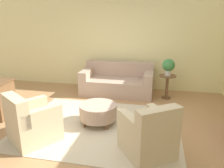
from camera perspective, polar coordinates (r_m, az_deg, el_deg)
ground_plane at (r=4.60m, az=-3.29°, el=-10.85°), size 16.00×16.00×0.00m
wall_back at (r=6.78m, az=2.58°, el=10.69°), size 9.35×0.12×2.80m
rug at (r=4.60m, az=-3.29°, el=-10.79°), size 3.23×2.54×0.01m
couch at (r=6.37m, az=1.41°, el=0.36°), size 2.03×0.97×0.88m
armchair_left at (r=4.17m, az=-20.31°, el=-9.53°), size 1.01×1.03×0.90m
armchair_right at (r=3.60m, az=9.56°, el=-13.08°), size 1.01×1.03×0.90m
ottoman_table at (r=4.58m, az=-3.65°, el=-7.11°), size 0.77×0.77×0.42m
side_table at (r=6.12m, az=14.21°, el=0.23°), size 0.45×0.45×0.65m
potted_plant_on_side_table at (r=6.01m, az=14.54°, el=4.62°), size 0.33×0.33×0.45m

